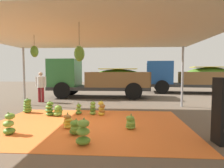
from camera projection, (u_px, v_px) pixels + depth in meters
The scene contains 17 objects.
ground_plane at pixel (100, 107), 8.90m from camera, with size 40.00×40.00×0.00m, color brown.
tarp_orange at pixel (88, 125), 5.92m from camera, with size 6.06×4.26×0.01m, color orange.
tent_canopy at pixel (87, 34), 5.64m from camera, with size 8.00×7.00×2.85m.
banana_bunch_0 at pixel (93, 109), 7.22m from camera, with size 0.32×0.32×0.55m.
banana_bunch_1 at pixel (83, 133), 4.32m from camera, with size 0.47×0.47×0.60m.
banana_bunch_2 at pixel (50, 109), 7.13m from camera, with size 0.43×0.43×0.57m.
banana_bunch_3 at pixel (9, 125), 5.02m from camera, with size 0.42×0.43×0.59m.
banana_bunch_5 at pixel (76, 128), 4.98m from camera, with size 0.40×0.42×0.43m.
banana_bunch_6 at pixel (102, 109), 7.09m from camera, with size 0.34×0.35×0.58m.
banana_bunch_7 at pixel (131, 123), 5.47m from camera, with size 0.36×0.37×0.45m.
banana_bunch_8 at pixel (58, 111), 7.05m from camera, with size 0.43×0.43×0.43m.
banana_bunch_9 at pixel (68, 122), 5.54m from camera, with size 0.39×0.38×0.46m.
banana_bunch_10 at pixel (27, 106), 7.61m from camera, with size 0.45×0.45×0.59m.
banana_bunch_11 at pixel (79, 110), 7.31m from camera, with size 0.32×0.32×0.46m.
cargo_truck_main at pixel (96, 78), 12.21m from camera, with size 6.25×2.31×2.40m.
cargo_truck_far at pixel (189, 77), 14.55m from camera, with size 6.91×2.96×2.40m.
worker_0 at pixel (41, 85), 10.21m from camera, with size 0.59×0.36×1.61m.
Camera 1 is at (1.10, -5.76, 1.67)m, focal length 30.66 mm.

